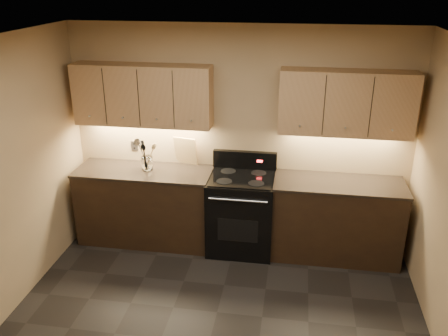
{
  "coord_description": "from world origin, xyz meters",
  "views": [
    {
      "loc": [
        0.66,
        -3.27,
        3.1
      ],
      "look_at": [
        -0.09,
        1.45,
        1.12
      ],
      "focal_mm": 38.0,
      "sensor_mm": 36.0,
      "label": 1
    }
  ],
  "objects": [
    {
      "name": "wall_back",
      "position": [
        0.0,
        2.0,
        1.3
      ],
      "size": [
        4.0,
        0.04,
        2.6
      ],
      "primitive_type": "cube",
      "color": "tan",
      "rests_on": "ground"
    },
    {
      "name": "counter_right",
      "position": [
        1.18,
        1.7,
        0.47
      ],
      "size": [
        1.46,
        0.62,
        0.93
      ],
      "color": "black",
      "rests_on": "ground"
    },
    {
      "name": "outlet_plate",
      "position": [
        -1.3,
        1.99,
        1.12
      ],
      "size": [
        0.08,
        0.01,
        0.12
      ],
      "primitive_type": "cube",
      "color": "#B2B5BA",
      "rests_on": "wall_back"
    },
    {
      "name": "ceiling",
      "position": [
        0.0,
        0.0,
        2.6
      ],
      "size": [
        4.0,
        4.0,
        0.0
      ],
      "primitive_type": "plane",
      "rotation": [
        3.14,
        0.0,
        0.0
      ],
      "color": "silver",
      "rests_on": "wall_back"
    },
    {
      "name": "steel_spatula",
      "position": [
        -1.04,
        1.73,
        1.13
      ],
      "size": [
        0.22,
        0.11,
        0.38
      ],
      "primitive_type": null,
      "rotation": [
        0.09,
        -0.31,
        -0.35
      ],
      "color": "silver",
      "rests_on": "utensil_crock"
    },
    {
      "name": "cutting_board",
      "position": [
        -0.64,
        1.96,
        1.11
      ],
      "size": [
        0.29,
        0.14,
        0.35
      ],
      "primitive_type": "cube",
      "rotation": [
        0.2,
        0.0,
        -0.2
      ],
      "color": "#DCAD76",
      "rests_on": "counter_left"
    },
    {
      "name": "black_turner",
      "position": [
        -1.06,
        1.71,
        1.12
      ],
      "size": [
        0.16,
        0.15,
        0.37
      ],
      "primitive_type": null,
      "rotation": [
        -0.2,
        -0.15,
        0.25
      ],
      "color": "black",
      "rests_on": "utensil_crock"
    },
    {
      "name": "upper_cab_right",
      "position": [
        1.18,
        1.85,
        1.8
      ],
      "size": [
        1.44,
        0.3,
        0.7
      ],
      "primitive_type": "cube",
      "color": "tan",
      "rests_on": "wall_back"
    },
    {
      "name": "wooden_spoon",
      "position": [
        -1.08,
        1.73,
        1.11
      ],
      "size": [
        0.19,
        0.1,
        0.33
      ],
      "primitive_type": null,
      "rotation": [
        0.04,
        0.39,
        0.34
      ],
      "color": "#DCAD76",
      "rests_on": "utensil_crock"
    },
    {
      "name": "upper_cab_left",
      "position": [
        -1.1,
        1.85,
        1.8
      ],
      "size": [
        1.6,
        0.3,
        0.7
      ],
      "primitive_type": "cube",
      "color": "tan",
      "rests_on": "wall_back"
    },
    {
      "name": "counter_left",
      "position": [
        -1.1,
        1.7,
        0.47
      ],
      "size": [
        1.62,
        0.62,
        0.93
      ],
      "color": "black",
      "rests_on": "ground"
    },
    {
      "name": "stove",
      "position": [
        0.08,
        1.68,
        0.48
      ],
      "size": [
        0.76,
        0.68,
        1.14
      ],
      "color": "black",
      "rests_on": "ground"
    },
    {
      "name": "steel_skimmer",
      "position": [
        -1.03,
        1.73,
        1.13
      ],
      "size": [
        0.23,
        0.12,
        0.37
      ],
      "primitive_type": null,
      "rotation": [
        -0.04,
        -0.39,
        -0.06
      ],
      "color": "silver",
      "rests_on": "utensil_crock"
    },
    {
      "name": "black_spoon",
      "position": [
        -1.07,
        1.74,
        1.11
      ],
      "size": [
        0.07,
        0.13,
        0.33
      ],
      "primitive_type": null,
      "rotation": [
        0.22,
        0.02,
        -0.13
      ],
      "color": "black",
      "rests_on": "utensil_crock"
    },
    {
      "name": "utensil_crock",
      "position": [
        -1.06,
        1.73,
        1.01
      ],
      "size": [
        0.15,
        0.15,
        0.16
      ],
      "color": "white",
      "rests_on": "counter_left"
    }
  ]
}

